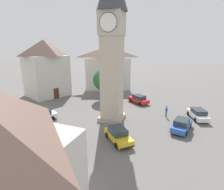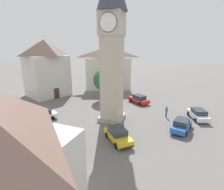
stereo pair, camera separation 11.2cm
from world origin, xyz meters
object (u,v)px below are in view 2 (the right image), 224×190
object	(u,v)px
car_silver_kerb	(42,116)
car_white_side	(62,149)
clock_tower	(112,31)
car_red_corner	(139,99)
building_corner_back	(46,68)
tree	(105,80)
car_blue_kerb	(118,135)
car_green_alley	(198,114)
building_terrace_right	(108,68)
car_black_far	(182,125)
pedestrian	(166,111)

from	to	relation	value
car_silver_kerb	car_white_side	size ratio (longest dim) A/B	0.98
clock_tower	car_red_corner	world-z (taller)	clock_tower
building_corner_back	tree	bearing A→B (deg)	3.68
car_silver_kerb	car_white_side	xyz separation A→B (m)	(7.59, -6.35, 0.00)
car_blue_kerb	car_green_alley	world-z (taller)	same
clock_tower	car_silver_kerb	xyz separation A→B (m)	(-9.21, -3.62, -11.24)
building_terrace_right	car_black_far	bearing A→B (deg)	-48.99
car_black_far	tree	xyz separation A→B (m)	(-13.82, 9.46, 3.17)
car_red_corner	car_blue_kerb	bearing A→B (deg)	-88.82
car_red_corner	building_terrace_right	bearing A→B (deg)	134.52
car_red_corner	car_white_side	world-z (taller)	same
car_green_alley	tree	bearing A→B (deg)	163.33
car_red_corner	car_white_side	bearing A→B (deg)	-101.69
clock_tower	car_white_side	bearing A→B (deg)	-99.21
car_blue_kerb	car_red_corner	size ratio (longest dim) A/B	0.97
car_silver_kerb	building_corner_back	xyz separation A→B (m)	(-7.94, 11.70, 5.10)
car_silver_kerb	car_white_side	bearing A→B (deg)	-39.93
tree	pedestrian	bearing A→B (deg)	-25.02
car_blue_kerb	building_corner_back	bearing A→B (deg)	145.31
car_blue_kerb	car_silver_kerb	world-z (taller)	same
car_white_side	building_terrace_right	bearing A→B (deg)	101.18
pedestrian	car_green_alley	bearing A→B (deg)	8.91
pedestrian	car_red_corner	bearing A→B (deg)	133.07
car_silver_kerb	car_white_side	world-z (taller)	same
car_black_far	pedestrian	world-z (taller)	pedestrian
car_blue_kerb	pedestrian	xyz separation A→B (m)	(4.79, 8.92, 0.25)
car_silver_kerb	building_terrace_right	size ratio (longest dim) A/B	0.35
clock_tower	car_silver_kerb	bearing A→B (deg)	-158.55
car_silver_kerb	car_red_corner	xyz separation A→B (m)	(11.47, 12.42, 0.00)
tree	building_corner_back	world-z (taller)	building_corner_back
clock_tower	building_corner_back	size ratio (longest dim) A/B	1.78
tree	building_corner_back	distance (m)	12.80
car_silver_kerb	tree	size ratio (longest dim) A/B	0.72
car_blue_kerb	tree	xyz separation A→B (m)	(-7.08, 14.45, 3.17)
car_black_far	building_terrace_right	distance (m)	25.60
building_terrace_right	building_corner_back	distance (m)	14.36
car_red_corner	building_terrace_right	xyz separation A→B (m)	(-9.50, 9.66, 4.41)
clock_tower	pedestrian	world-z (taller)	clock_tower
car_silver_kerb	building_corner_back	distance (m)	15.03
car_white_side	building_corner_back	distance (m)	24.35
tree	car_red_corner	bearing A→B (deg)	-0.84
car_blue_kerb	car_silver_kerb	bearing A→B (deg)	170.65
car_silver_kerb	car_green_alley	xyz separation A→B (m)	(20.91, 7.66, 0.00)
car_blue_kerb	car_green_alley	bearing A→B (deg)	46.42
car_red_corner	tree	distance (m)	7.49
car_red_corner	car_black_far	xyz separation A→B (m)	(7.04, -9.36, 0.00)
car_black_far	car_blue_kerb	bearing A→B (deg)	-143.51
car_silver_kerb	tree	xyz separation A→B (m)	(4.69, 12.52, 3.17)
car_silver_kerb	building_corner_back	size ratio (longest dim) A/B	0.38
car_green_alley	clock_tower	bearing A→B (deg)	-160.94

